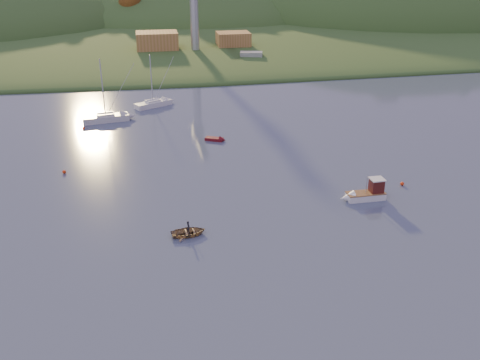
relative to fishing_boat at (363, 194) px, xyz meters
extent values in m
cube|color=#2D481C|center=(-13.47, 199.16, -0.79)|extent=(620.00, 220.00, 1.50)
ellipsoid|color=#2D481C|center=(-13.47, 134.16, -0.79)|extent=(640.00, 150.00, 7.00)
ellipsoid|color=#2D481C|center=(-3.47, 179.16, -0.79)|extent=(140.00, 120.00, 36.00)
ellipsoid|color=#2D481C|center=(81.53, 164.16, -0.79)|extent=(150.00, 130.00, 60.00)
cube|color=slate|center=(-8.47, 91.16, 0.41)|extent=(42.00, 16.00, 2.40)
cube|color=#A17135|center=(-21.47, 92.16, 4.01)|extent=(11.00, 8.00, 4.80)
cube|color=#A17135|center=(-0.47, 93.16, 3.61)|extent=(9.00, 7.00, 4.00)
cylinder|color=#B7B7BC|center=(-11.47, 89.16, 10.61)|extent=(2.20, 2.20, 18.00)
cube|color=white|center=(0.36, 0.01, -0.36)|extent=(4.83, 1.84, 0.86)
cone|color=white|center=(-2.03, -0.05, -0.36)|extent=(1.72, 1.76, 1.72)
cube|color=brown|center=(0.36, 0.01, 0.09)|extent=(4.83, 1.89, 0.11)
cube|color=#4C1511|center=(1.70, 0.04, 0.93)|extent=(1.57, 1.47, 1.72)
cube|color=white|center=(1.70, 0.04, 1.84)|extent=(1.76, 1.67, 0.14)
cylinder|color=silver|center=(0.36, 0.01, 1.22)|extent=(0.10, 0.10, 2.30)
cube|color=silver|center=(-32.91, 38.09, -0.24)|extent=(8.32, 3.77, 1.10)
cube|color=silver|center=(-32.91, 38.09, 0.36)|extent=(3.28, 2.30, 0.70)
cylinder|color=silver|center=(-32.91, 38.09, 5.32)|extent=(0.18, 0.18, 10.03)
cylinder|color=silver|center=(-32.91, 38.09, 0.61)|extent=(3.18, 0.68, 0.12)
cylinder|color=silver|center=(-32.91, 38.09, 0.71)|extent=(2.83, 0.84, 0.36)
cube|color=white|center=(-24.32, 45.99, -0.30)|extent=(7.38, 5.42, 1.00)
cube|color=white|center=(-24.32, 45.99, 0.25)|extent=(3.17, 2.74, 0.63)
cylinder|color=silver|center=(-24.32, 45.99, 4.73)|extent=(0.18, 0.18, 9.05)
cylinder|color=silver|center=(-24.32, 45.99, 0.50)|extent=(2.59, 1.51, 0.12)
cylinder|color=white|center=(-24.32, 45.99, 0.60)|extent=(2.39, 1.55, 0.36)
imported|color=olive|center=(-22.12, -4.96, -0.40)|extent=(4.10, 3.15, 0.79)
imported|color=black|center=(-22.12, -4.96, -0.06)|extent=(0.41, 0.57, 1.47)
cube|color=#5B0D13|center=(-15.25, 24.74, -0.55)|extent=(3.08, 2.27, 0.48)
cone|color=#5B0D13|center=(-13.96, 24.12, -0.55)|extent=(1.40, 1.47, 1.15)
cube|color=slate|center=(1.98, 79.91, 0.06)|extent=(14.00, 7.66, 1.71)
cube|color=#B7B7BC|center=(1.98, 79.91, 1.48)|extent=(6.19, 4.07, 2.27)
sphere|color=red|center=(6.77, 3.05, -0.54)|extent=(0.50, 0.50, 0.50)
sphere|color=red|center=(-37.53, 15.15, -0.54)|extent=(0.50, 0.50, 0.50)
sphere|color=red|center=(-36.50, 34.12, -0.54)|extent=(0.50, 0.50, 0.50)
camera|label=1|loc=(-25.69, -56.04, 28.65)|focal=40.00mm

